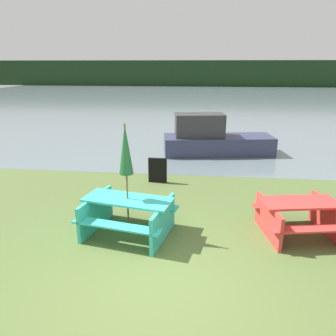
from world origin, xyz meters
name	(u,v)px	position (x,y,z in m)	size (l,w,h in m)	color
ground_plane	(160,285)	(0.00, 0.00, 0.00)	(60.00, 60.00, 0.00)	#516633
water	(199,98)	(0.00, 30.50, 0.00)	(60.00, 50.00, 0.00)	slate
far_treeline	(202,73)	(0.00, 50.50, 2.00)	(80.00, 1.60, 4.00)	#193319
picnic_table_teal	(128,213)	(-0.87, 1.59, 0.48)	(2.03, 1.71, 0.79)	#33B7A8
picnic_table_red	(298,215)	(2.62, 1.96, 0.44)	(1.77, 1.63, 0.74)	red
umbrella_darkgreen	(126,150)	(-0.87, 1.59, 1.80)	(0.28, 0.28, 2.33)	brown
boat	(213,140)	(1.00, 8.28, 0.57)	(4.40, 2.03, 1.59)	#333856
signboard	(158,170)	(-0.71, 4.78, 0.38)	(0.55, 0.08, 0.75)	black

